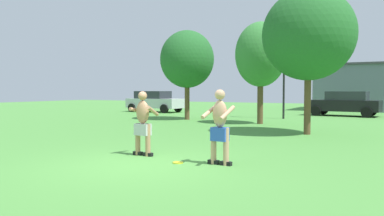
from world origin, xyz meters
TOP-DOWN VIEW (x-y plane):
  - ground_plane at (0.00, 0.00)m, footprint 80.00×80.00m
  - player_near at (-0.66, 1.05)m, footprint 0.67×0.61m
  - player_in_blue at (1.56, 0.87)m, footprint 0.62×0.61m
  - frisbee at (0.63, 0.60)m, footprint 0.25×0.25m
  - car_black_near_post at (2.38, 19.02)m, footprint 4.47×2.40m
  - car_silver_mid_lot at (-10.86, 17.07)m, footprint 4.41×2.25m
  - lamp_post at (-0.52, 14.94)m, footprint 0.60×0.24m
  - tree_right_field at (-5.20, 11.82)m, footprint 3.03×3.03m
  - tree_behind_players at (-0.73, 11.14)m, footprint 2.49×2.49m
  - tree_near_building at (2.18, 7.71)m, footprint 3.44×3.44m

SIDE VIEW (x-z plane):
  - ground_plane at x=0.00m, z-range 0.00..0.00m
  - frisbee at x=0.63m, z-range 0.00..0.03m
  - car_black_near_post at x=2.38m, z-range 0.03..1.61m
  - car_silver_mid_lot at x=-10.86m, z-range 0.03..1.61m
  - player_near at x=-0.66m, z-range 0.05..1.70m
  - player_in_blue at x=1.56m, z-range 0.05..1.75m
  - tree_right_field at x=-5.20m, z-range 0.88..5.89m
  - tree_behind_players at x=-0.73m, z-range 0.89..5.91m
  - lamp_post at x=-0.52m, z-range 0.64..6.17m
  - tree_near_building at x=2.18m, z-range 1.01..6.46m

